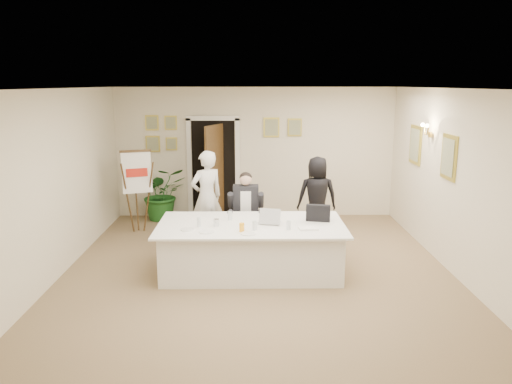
{
  "coord_description": "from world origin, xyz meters",
  "views": [
    {
      "loc": [
        -0.11,
        -7.24,
        2.87
      ],
      "look_at": [
        -0.02,
        0.6,
        1.16
      ],
      "focal_mm": 35.0,
      "sensor_mm": 36.0,
      "label": 1
    }
  ],
  "objects": [
    {
      "name": "wall_front",
      "position": [
        0.0,
        -3.5,
        1.4
      ],
      "size": [
        6.0,
        0.1,
        2.8
      ],
      "primitive_type": "cube",
      "color": "white",
      "rests_on": "floor"
    },
    {
      "name": "pictures_back_wall",
      "position": [
        -0.8,
        3.47,
        1.85
      ],
      "size": [
        3.4,
        0.06,
        0.8
      ],
      "primitive_type": null,
      "color": "gold",
      "rests_on": "wall_back"
    },
    {
      "name": "wall_back",
      "position": [
        0.0,
        3.5,
        1.4
      ],
      "size": [
        6.0,
        0.1,
        2.8
      ],
      "primitive_type": "cube",
      "color": "white",
      "rests_on": "floor"
    },
    {
      "name": "potted_palm",
      "position": [
        -2.0,
        3.2,
        0.57
      ],
      "size": [
        1.23,
        1.14,
        1.14
      ],
      "primitive_type": "imported",
      "rotation": [
        0.0,
        0.0,
        0.29
      ],
      "color": "#1C541C",
      "rests_on": "floor"
    },
    {
      "name": "pictures_right_wall",
      "position": [
        2.97,
        1.2,
        1.75
      ],
      "size": [
        0.06,
        2.2,
        0.8
      ],
      "primitive_type": null,
      "color": "gold",
      "rests_on": "wall_right"
    },
    {
      "name": "glass_c",
      "position": [
        0.45,
        -0.23,
        0.84
      ],
      "size": [
        0.07,
        0.07,
        0.14
      ],
      "primitive_type": "cylinder",
      "rotation": [
        0.0,
        0.0,
        -0.13
      ],
      "color": "silver",
      "rests_on": "conference_table"
    },
    {
      "name": "wall_left",
      "position": [
        -3.0,
        0.0,
        1.4
      ],
      "size": [
        0.1,
        7.0,
        2.8
      ],
      "primitive_type": "cube",
      "color": "white",
      "rests_on": "floor"
    },
    {
      "name": "glass_b",
      "position": [
        -0.05,
        -0.24,
        0.84
      ],
      "size": [
        0.08,
        0.08,
        0.14
      ],
      "primitive_type": "cylinder",
      "rotation": [
        0.0,
        0.0,
        -0.27
      ],
      "color": "silver",
      "rests_on": "conference_table"
    },
    {
      "name": "glass_d",
      "position": [
        -0.43,
        0.31,
        0.84
      ],
      "size": [
        0.07,
        0.07,
        0.14
      ],
      "primitive_type": "cylinder",
      "rotation": [
        0.0,
        0.0,
        0.02
      ],
      "color": "silver",
      "rests_on": "conference_table"
    },
    {
      "name": "standing_woman",
      "position": [
        1.16,
        2.0,
        0.77
      ],
      "size": [
        0.75,
        0.49,
        1.53
      ],
      "primitive_type": "imported",
      "rotation": [
        0.0,
        0.0,
        3.15
      ],
      "color": "black",
      "rests_on": "floor"
    },
    {
      "name": "seated_man",
      "position": [
        -0.19,
        1.15,
        0.7
      ],
      "size": [
        0.64,
        0.68,
        1.4
      ],
      "primitive_type": null,
      "rotation": [
        0.0,
        0.0,
        0.06
      ],
      "color": "black",
      "rests_on": "floor"
    },
    {
      "name": "plate_mid",
      "position": [
        -0.74,
        -0.34,
        0.78
      ],
      "size": [
        0.26,
        0.26,
        0.01
      ],
      "primitive_type": "cylinder",
      "rotation": [
        0.0,
        0.0,
        0.15
      ],
      "color": "white",
      "rests_on": "conference_table"
    },
    {
      "name": "doorway",
      "position": [
        -0.88,
        3.32,
        1.04
      ],
      "size": [
        1.14,
        0.86,
        2.2
      ],
      "color": "black",
      "rests_on": "floor"
    },
    {
      "name": "wall_right",
      "position": [
        3.0,
        0.0,
        1.4
      ],
      "size": [
        0.1,
        7.0,
        2.8
      ],
      "primitive_type": "cube",
      "color": "white",
      "rests_on": "floor"
    },
    {
      "name": "wall_sconce",
      "position": [
        2.9,
        1.2,
        2.1
      ],
      "size": [
        0.2,
        0.3,
        0.24
      ],
      "primitive_type": null,
      "color": "gold",
      "rests_on": "wall_right"
    },
    {
      "name": "glass_a",
      "position": [
        -0.88,
        -0.05,
        0.84
      ],
      "size": [
        0.06,
        0.06,
        0.14
      ],
      "primitive_type": "cylinder",
      "rotation": [
        0.0,
        0.0,
        0.09
      ],
      "color": "silver",
      "rests_on": "conference_table"
    },
    {
      "name": "ceiling",
      "position": [
        0.0,
        0.0,
        2.8
      ],
      "size": [
        6.0,
        7.0,
        0.02
      ],
      "primitive_type": "cube",
      "color": "white",
      "rests_on": "wall_back"
    },
    {
      "name": "laptop",
      "position": [
        0.19,
        0.13,
        0.91
      ],
      "size": [
        0.39,
        0.41,
        0.28
      ],
      "primitive_type": null,
      "rotation": [
        0.0,
        0.0,
        -0.24
      ],
      "color": "#B7BABC",
      "rests_on": "conference_table"
    },
    {
      "name": "plate_near",
      "position": [
        -0.14,
        -0.44,
        0.78
      ],
      "size": [
        0.25,
        0.25,
        0.01
      ],
      "primitive_type": "cylinder",
      "rotation": [
        0.0,
        0.0,
        -0.15
      ],
      "color": "white",
      "rests_on": "conference_table"
    },
    {
      "name": "laptop_bag",
      "position": [
        0.94,
        0.23,
        0.9
      ],
      "size": [
        0.38,
        0.18,
        0.26
      ],
      "primitive_type": "cube",
      "rotation": [
        0.0,
        0.0,
        -0.21
      ],
      "color": "black",
      "rests_on": "conference_table"
    },
    {
      "name": "paper_stack",
      "position": [
        0.74,
        -0.21,
        0.79
      ],
      "size": [
        0.29,
        0.22,
        0.03
      ],
      "primitive_type": "cube",
      "rotation": [
        0.0,
        0.0,
        0.11
      ],
      "color": "white",
      "rests_on": "conference_table"
    },
    {
      "name": "steel_jug",
      "position": [
        -0.62,
        -0.03,
        0.83
      ],
      "size": [
        0.1,
        0.1,
        0.11
      ],
      "primitive_type": "cylinder",
      "rotation": [
        0.0,
        0.0,
        -0.21
      ],
      "color": "silver",
      "rests_on": "conference_table"
    },
    {
      "name": "floor",
      "position": [
        0.0,
        0.0,
        0.0
      ],
      "size": [
        7.0,
        7.0,
        0.0
      ],
      "primitive_type": "plane",
      "color": "brown",
      "rests_on": "ground"
    },
    {
      "name": "conference_table",
      "position": [
        -0.1,
        0.09,
        0.39
      ],
      "size": [
        2.84,
        1.51,
        0.78
      ],
      "color": "silver",
      "rests_on": "floor"
    },
    {
      "name": "standing_man",
      "position": [
        -0.9,
        1.6,
        0.85
      ],
      "size": [
        0.74,
        0.67,
        1.7
      ],
      "primitive_type": "imported",
      "rotation": [
        0.0,
        0.0,
        3.7
      ],
      "color": "white",
      "rests_on": "floor"
    },
    {
      "name": "plate_left",
      "position": [
        -1.03,
        -0.22,
        0.78
      ],
      "size": [
        0.21,
        0.21,
        0.01
      ],
      "primitive_type": "cylinder",
      "rotation": [
        0.0,
        0.0,
        -0.03
      ],
      "color": "white",
      "rests_on": "conference_table"
    },
    {
      "name": "flip_chart",
      "position": [
        -2.3,
        2.24,
        0.74
      ],
      "size": [
        0.58,
        0.44,
        1.6
      ],
      "color": "#372411",
      "rests_on": "floor"
    },
    {
      "name": "oj_glass",
      "position": [
        -0.23,
        -0.32,
        0.84
      ],
      "size": [
        0.09,
        0.09,
        0.13
      ],
      "primitive_type": "cylinder",
      "rotation": [
        0.0,
        0.0,
        -0.3
      ],
      "color": "#FFA615",
      "rests_on": "conference_table"
    }
  ]
}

